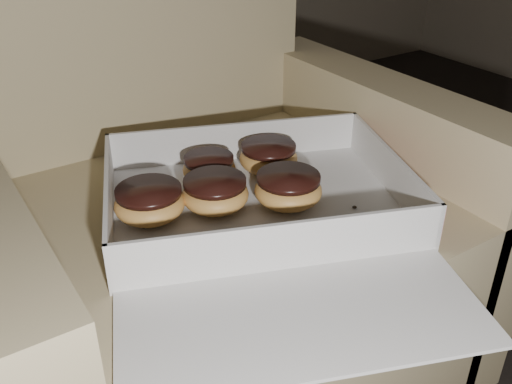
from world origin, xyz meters
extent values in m
cube|color=tan|center=(0.08, 0.97, 0.19)|extent=(0.64, 0.64, 0.37)
cube|color=tan|center=(0.08, 1.26, 0.60)|extent=(0.64, 0.12, 0.46)
cube|color=tan|center=(-0.26, 0.97, 0.25)|extent=(0.11, 0.64, 0.49)
cube|color=tan|center=(0.43, 0.97, 0.25)|extent=(0.11, 0.64, 0.49)
cube|color=silver|center=(0.11, 0.90, 0.37)|extent=(0.52, 0.46, 0.01)
cube|color=silver|center=(0.17, 1.04, 0.41)|extent=(0.41, 0.16, 0.06)
cube|color=silver|center=(0.05, 0.75, 0.41)|extent=(0.41, 0.16, 0.06)
cube|color=silver|center=(-0.09, 0.97, 0.41)|extent=(0.12, 0.30, 0.06)
cube|color=silver|center=(0.31, 0.82, 0.41)|extent=(0.12, 0.30, 0.06)
cube|color=#E45B73|center=(0.31, 0.82, 0.41)|extent=(0.11, 0.30, 0.05)
cube|color=silver|center=(0.02, 0.66, 0.37)|extent=(0.46, 0.32, 0.01)
ellipsoid|color=gold|center=(0.05, 0.92, 0.40)|extent=(0.10, 0.10, 0.05)
cylinder|color=black|center=(0.05, 0.92, 0.42)|extent=(0.09, 0.09, 0.01)
ellipsoid|color=gold|center=(0.19, 0.97, 0.40)|extent=(0.10, 0.10, 0.05)
cylinder|color=black|center=(0.19, 0.97, 0.42)|extent=(0.09, 0.09, 0.01)
ellipsoid|color=gold|center=(0.15, 0.87, 0.40)|extent=(0.10, 0.10, 0.05)
cylinder|color=black|center=(0.15, 0.87, 0.42)|extent=(0.09, 0.09, 0.01)
ellipsoid|color=gold|center=(0.09, 1.00, 0.40)|extent=(0.09, 0.09, 0.04)
cylinder|color=black|center=(0.09, 1.00, 0.42)|extent=(0.08, 0.08, 0.01)
ellipsoid|color=gold|center=(-0.04, 0.94, 0.40)|extent=(0.10, 0.10, 0.05)
cylinder|color=black|center=(-0.04, 0.94, 0.42)|extent=(0.09, 0.09, 0.01)
ellipsoid|color=black|center=(0.08, 0.82, 0.38)|extent=(0.01, 0.01, 0.00)
ellipsoid|color=black|center=(0.10, 0.80, 0.38)|extent=(0.01, 0.01, 0.00)
ellipsoid|color=black|center=(-0.06, 0.92, 0.38)|extent=(0.01, 0.01, 0.00)
ellipsoid|color=black|center=(0.22, 0.80, 0.38)|extent=(0.01, 0.01, 0.00)
camera|label=1|loc=(-0.29, 0.28, 0.82)|focal=40.00mm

